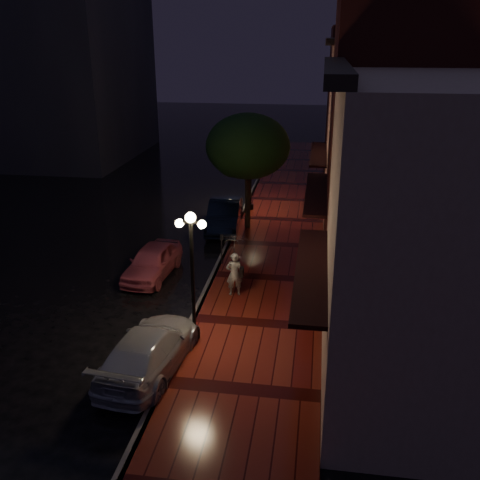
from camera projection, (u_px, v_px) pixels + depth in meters
The scene contains 15 objects.
ground at pixel (214, 277), 22.30m from camera, with size 120.00×120.00×0.00m, color black.
sidewalk at pixel (267, 279), 21.96m from camera, with size 4.50×60.00×0.15m, color #4C110D.
curb at pixel (214, 275), 22.27m from camera, with size 0.25×60.00×0.15m, color #595451.
storefront_near at pixel (424, 243), 14.26m from camera, with size 5.00×8.00×8.50m, color gray.
storefront_mid at pixel (394, 141), 21.20m from camera, with size 5.00×8.00×11.00m, color #511914.
storefront_far at pixel (375, 133), 28.95m from camera, with size 5.00×8.00×9.00m, color #8C5951.
storefront_extra at pixel (364, 102), 38.00m from camera, with size 5.00×12.00×10.00m, color #511914.
streetlamp_near at pixel (192, 269), 16.70m from camera, with size 0.96×0.36×4.31m.
streetlamp_far at pixel (251, 167), 29.63m from camera, with size 0.96×0.36×4.31m.
street_tree at pixel (248, 148), 26.22m from camera, with size 4.16×4.16×5.80m.
pink_car at pixel (152, 261), 22.15m from camera, with size 1.58×3.92×1.33m, color #C04F5E.
navy_car at pixel (224, 215), 27.61m from camera, with size 1.59×4.56×1.50m, color black.
silver_car at pixel (149, 350), 15.89m from camera, with size 1.92×4.73×1.37m, color #A9AAB1.
woman_with_umbrella at pixel (234, 256), 19.90m from camera, with size 1.00×1.02×2.41m.
parking_meter at pixel (222, 247), 22.91m from camera, with size 0.12×0.09×1.34m.
Camera 1 is at (4.10, -19.87, 9.44)m, focal length 40.00 mm.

